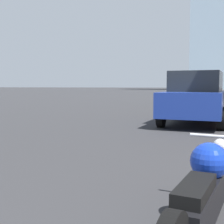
% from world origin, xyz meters
% --- Properties ---
extents(sidewalk, '(2.24, 240.00, 0.15)m').
position_xyz_m(sidewalk, '(5.44, 40.00, 0.07)').
color(sidewalk, '#9E998E').
rests_on(sidewalk, ground_plane).
extents(distant_tower, '(15.38, 15.38, 50.98)m').
position_xyz_m(distant_tower, '(6.70, 100.23, 25.49)').
color(distant_tower, '#9EB7CC').
rests_on(distant_tower, ground_plane).
extents(motorcycle, '(0.74, 2.48, 0.78)m').
position_xyz_m(motorcycle, '(3.16, 3.46, 0.38)').
color(motorcycle, black).
rests_on(motorcycle, ground_plane).
extents(parked_car_blue, '(2.31, 4.36, 1.78)m').
position_xyz_m(parked_car_blue, '(2.90, 11.66, 0.89)').
color(parked_car_blue, '#1E3899').
rests_on(parked_car_blue, ground_plane).
extents(parked_car_white, '(2.28, 4.59, 1.78)m').
position_xyz_m(parked_car_white, '(3.08, 22.01, 0.90)').
color(parked_car_white, silver).
rests_on(parked_car_white, ground_plane).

